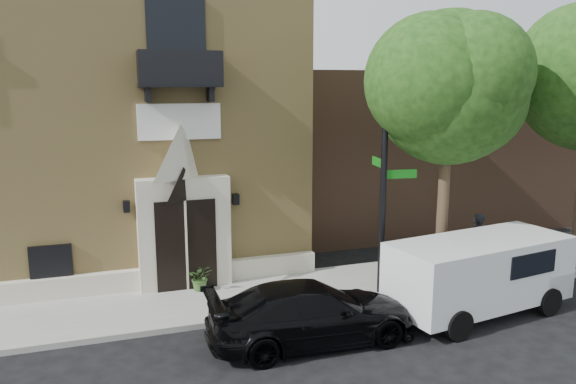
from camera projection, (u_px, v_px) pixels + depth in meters
name	position (u px, v px, depth m)	size (l,w,h in m)	color
ground	(243.00, 324.00, 14.13)	(120.00, 120.00, 0.00)	black
sidewalk	(264.00, 295.00, 15.82)	(42.00, 3.00, 0.15)	gray
church	(104.00, 121.00, 19.72)	(12.20, 11.01, 9.30)	tan
neighbour_building	(449.00, 144.00, 25.63)	(18.00, 8.00, 6.40)	brown
street_tree_left	(452.00, 86.00, 15.21)	(4.97, 4.38, 7.77)	#38281C
black_sedan	(312.00, 313.00, 13.01)	(2.00, 4.91, 1.42)	black
cargo_van	(484.00, 272.00, 14.62)	(5.18, 2.71, 2.01)	silver
street_sign	(384.00, 178.00, 15.29)	(1.03, 1.10, 6.50)	black
fire_hydrant	(458.00, 272.00, 16.21)	(0.50, 0.40, 0.87)	#AF1B03
dumpster	(446.00, 264.00, 16.49)	(1.96, 1.47, 1.14)	#103C1E
planter	(201.00, 277.00, 15.95)	(0.68, 0.59, 0.76)	#3B5F2A
pedestrian_near	(476.00, 243.00, 17.34)	(0.69, 0.45, 1.89)	black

